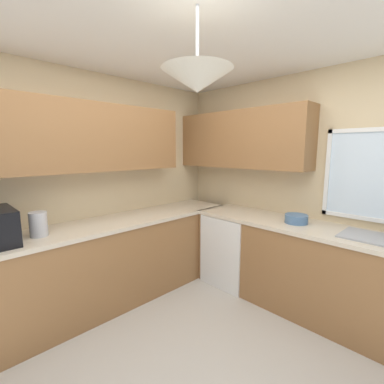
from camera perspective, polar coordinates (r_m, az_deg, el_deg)
ground_plane at (r=2.39m, az=0.93°, el=-35.47°), size 7.85×7.85×0.00m
room_shell at (r=2.62m, az=-2.35°, el=11.58°), size 3.57×3.69×2.57m
counter_run_left at (r=3.13m, az=-18.48°, el=-14.40°), size 0.65×3.30×0.91m
counter_run_back at (r=3.12m, az=24.11°, el=-14.85°), size 2.66×0.65×0.91m
dishwasher at (r=3.53m, az=8.85°, el=-11.73°), size 0.60×0.60×0.87m
kettle at (r=2.75m, az=-29.87°, el=-5.96°), size 0.15×0.15×0.22m
bowl at (r=3.03m, az=21.30°, el=-5.34°), size 0.23×0.23×0.09m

